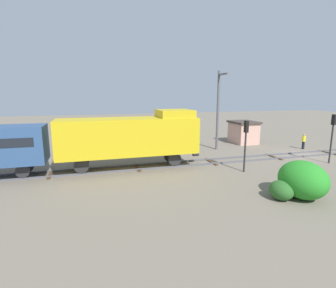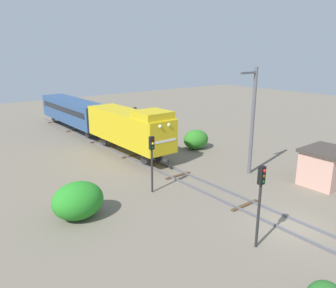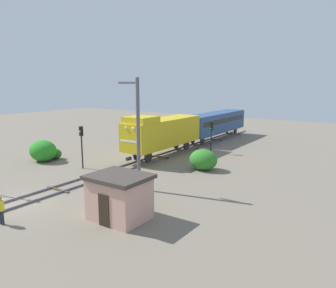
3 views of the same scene
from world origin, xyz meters
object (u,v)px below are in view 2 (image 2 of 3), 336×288
object	(u,v)px
locomotive	(130,127)
traffic_signal_near	(260,192)
relay_hut	(325,166)
passenger_car_leading	(73,110)
traffic_signal_mid	(152,154)
traffic_signal_far	(135,117)
catenary_mast	(252,119)

from	to	relation	value
locomotive	traffic_signal_near	world-z (taller)	locomotive
traffic_signal_near	relay_hut	distance (m)	11.01
passenger_car_leading	traffic_signal_near	distance (m)	30.61
passenger_car_leading	traffic_signal_mid	world-z (taller)	traffic_signal_mid
traffic_signal_near	traffic_signal_mid	world-z (taller)	traffic_signal_near
traffic_signal_near	traffic_signal_far	distance (m)	22.81
locomotive	passenger_car_leading	distance (m)	13.34
traffic_signal_near	catenary_mast	world-z (taller)	catenary_mast
locomotive	catenary_mast	distance (m)	11.45
traffic_signal_far	relay_hut	xyz separation A→B (m)	(3.90, -19.73, -1.14)
locomotive	traffic_signal_far	distance (m)	5.89
traffic_signal_far	traffic_signal_near	bearing A→B (deg)	-107.35
traffic_signal_mid	catenary_mast	size ratio (longest dim) A/B	0.48
passenger_car_leading	locomotive	bearing A→B (deg)	-90.00
traffic_signal_far	catenary_mast	world-z (taller)	catenary_mast
locomotive	traffic_signal_mid	size ratio (longest dim) A/B	2.87
passenger_car_leading	relay_hut	bearing A→B (deg)	-75.21
traffic_signal_mid	relay_hut	xyz separation A→B (m)	(10.90, -6.71, -1.43)
passenger_car_leading	catenary_mast	size ratio (longest dim) A/B	1.66
traffic_signal_near	traffic_signal_far	xyz separation A→B (m)	(6.80, 21.76, -0.46)
locomotive	traffic_signal_far	xyz separation A→B (m)	(3.60, 4.66, -0.24)
traffic_signal_near	locomotive	bearing A→B (deg)	79.40
locomotive	relay_hut	bearing A→B (deg)	-63.54
traffic_signal_mid	locomotive	bearing A→B (deg)	67.87
traffic_signal_mid	traffic_signal_far	size ratio (longest dim) A/B	1.12
passenger_car_leading	relay_hut	distance (m)	29.40
traffic_signal_far	catenary_mast	xyz separation A→B (m)	(1.34, -14.84, 1.94)
traffic_signal_near	traffic_signal_far	size ratio (longest dim) A/B	1.19
traffic_signal_mid	traffic_signal_far	distance (m)	14.78
traffic_signal_far	relay_hut	bearing A→B (deg)	-78.82
traffic_signal_near	traffic_signal_mid	bearing A→B (deg)	91.31
traffic_signal_mid	traffic_signal_far	world-z (taller)	traffic_signal_mid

